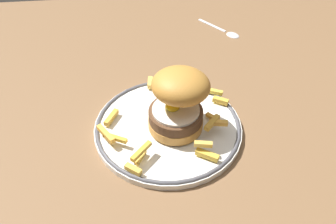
# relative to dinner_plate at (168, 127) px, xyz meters

# --- Properties ---
(ground_plane) EXTENTS (1.34, 1.05, 0.04)m
(ground_plane) POSITION_rel_dinner_plate_xyz_m (0.06, 0.05, -0.03)
(ground_plane) COLOR brown
(dinner_plate) EXTENTS (0.27, 0.27, 0.02)m
(dinner_plate) POSITION_rel_dinner_plate_xyz_m (0.00, 0.00, 0.00)
(dinner_plate) COLOR white
(dinner_plate) RESTS_ON ground_plane
(burger) EXTENTS (0.14, 0.14, 0.12)m
(burger) POSITION_rel_dinner_plate_xyz_m (0.02, -0.00, 0.07)
(burger) COLOR #BC7F37
(burger) RESTS_ON dinner_plate
(fries_pile) EXTENTS (0.25, 0.25, 0.03)m
(fries_pile) POSITION_rel_dinner_plate_xyz_m (0.00, -0.00, 0.02)
(fries_pile) COLOR #E3B64C
(fries_pile) RESTS_ON dinner_plate
(spoon) EXTENTS (0.10, 0.11, 0.01)m
(spoon) POSITION_rel_dinner_plate_xyz_m (0.19, 0.33, -0.00)
(spoon) COLOR silver
(spoon) RESTS_ON ground_plane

